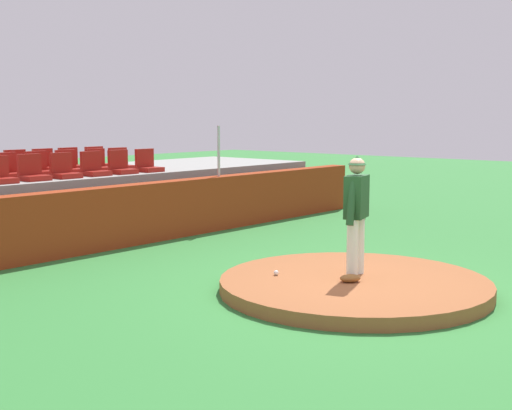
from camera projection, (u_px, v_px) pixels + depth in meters
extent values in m
plane|color=#317E36|center=(354.00, 291.00, 9.75)|extent=(60.00, 60.00, 0.00)
cylinder|color=#995731|center=(354.00, 285.00, 9.74)|extent=(3.83, 3.83, 0.19)
cylinder|color=white|center=(352.00, 249.00, 9.72)|extent=(0.16, 0.16, 0.84)
cylinder|color=white|center=(359.00, 245.00, 10.03)|extent=(0.16, 0.16, 0.84)
cube|color=#1E4723|center=(357.00, 197.00, 9.78)|extent=(0.53, 0.38, 0.61)
cylinder|color=#1E4723|center=(352.00, 201.00, 9.56)|extent=(0.28, 0.18, 0.69)
cylinder|color=#1E4723|center=(361.00, 197.00, 10.02)|extent=(0.24, 0.17, 0.69)
sphere|color=tan|center=(357.00, 166.00, 9.73)|extent=(0.23, 0.23, 0.23)
cone|color=#1E4723|center=(357.00, 160.00, 9.72)|extent=(0.34, 0.34, 0.13)
sphere|color=white|center=(276.00, 273.00, 9.94)|extent=(0.07, 0.07, 0.07)
ellipsoid|color=brown|center=(350.00, 278.00, 9.53)|extent=(0.36, 0.34, 0.11)
cube|color=#953114|center=(120.00, 216.00, 13.10)|extent=(14.82, 0.40, 1.17)
cylinder|color=silver|center=(219.00, 151.00, 14.99)|extent=(0.06, 0.06, 1.11)
cube|color=gray|center=(47.00, 203.00, 14.71)|extent=(13.77, 3.51, 1.27)
cube|color=maroon|center=(1.00, 181.00, 12.43)|extent=(0.48, 0.44, 0.10)
cube|color=maroon|center=(35.00, 178.00, 13.00)|extent=(0.48, 0.44, 0.10)
cube|color=maroon|center=(29.00, 164.00, 13.08)|extent=(0.48, 0.08, 0.40)
cube|color=maroon|center=(66.00, 176.00, 13.50)|extent=(0.48, 0.44, 0.10)
cube|color=maroon|center=(61.00, 163.00, 13.59)|extent=(0.48, 0.08, 0.40)
cube|color=maroon|center=(96.00, 173.00, 14.06)|extent=(0.48, 0.44, 0.10)
cube|color=maroon|center=(91.00, 161.00, 14.15)|extent=(0.48, 0.08, 0.40)
cube|color=maroon|center=(123.00, 171.00, 14.55)|extent=(0.48, 0.44, 0.10)
cube|color=maroon|center=(118.00, 159.00, 14.64)|extent=(0.48, 0.08, 0.40)
cube|color=maroon|center=(150.00, 170.00, 15.09)|extent=(0.48, 0.44, 0.10)
cube|color=maroon|center=(144.00, 158.00, 15.17)|extent=(0.48, 0.08, 0.40)
cube|color=maroon|center=(10.00, 176.00, 13.53)|extent=(0.48, 0.44, 0.10)
cube|color=maroon|center=(5.00, 163.00, 13.62)|extent=(0.48, 0.08, 0.40)
cube|color=maroon|center=(41.00, 173.00, 14.09)|extent=(0.48, 0.44, 0.10)
cube|color=maroon|center=(36.00, 161.00, 14.17)|extent=(0.48, 0.08, 0.40)
cube|color=maroon|center=(71.00, 171.00, 14.63)|extent=(0.48, 0.44, 0.10)
cube|color=maroon|center=(66.00, 159.00, 14.72)|extent=(0.48, 0.08, 0.40)
cube|color=maroon|center=(100.00, 169.00, 15.15)|extent=(0.48, 0.44, 0.10)
cube|color=maroon|center=(95.00, 158.00, 15.23)|extent=(0.48, 0.08, 0.40)
cube|color=maroon|center=(123.00, 167.00, 15.69)|extent=(0.48, 0.44, 0.10)
cube|color=maroon|center=(118.00, 156.00, 15.77)|extent=(0.48, 0.08, 0.40)
cube|color=maroon|center=(20.00, 171.00, 14.69)|extent=(0.48, 0.44, 0.10)
cube|color=maroon|center=(15.00, 159.00, 14.77)|extent=(0.48, 0.08, 0.40)
cube|color=maroon|center=(47.00, 169.00, 15.19)|extent=(0.48, 0.44, 0.10)
cube|color=maroon|center=(43.00, 158.00, 15.27)|extent=(0.48, 0.08, 0.40)
cube|color=maroon|center=(73.00, 167.00, 15.73)|extent=(0.48, 0.44, 0.10)
cube|color=maroon|center=(68.00, 156.00, 15.81)|extent=(0.48, 0.08, 0.40)
cube|color=maroon|center=(99.00, 166.00, 16.24)|extent=(0.48, 0.44, 0.10)
cube|color=maroon|center=(94.00, 155.00, 16.32)|extent=(0.48, 0.08, 0.40)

